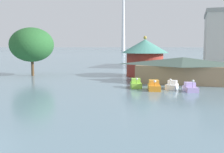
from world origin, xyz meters
TOP-DOWN VIEW (x-y plane):
  - pedal_boat_lime at (5.41, 27.38)m, footprint 2.27×2.94m
  - pedal_boat_orange at (8.36, 25.92)m, footprint 2.25×3.19m
  - pedal_boat_white at (10.73, 27.74)m, footprint 1.82×2.59m
  - pedal_boat_lavender at (13.34, 26.42)m, footprint 2.31×2.92m
  - boathouse at (11.91, 35.05)m, footprint 16.41×7.77m
  - green_roof_pavilion at (3.92, 43.15)m, footprint 9.79×9.79m
  - shoreline_tree_tall_left at (-18.92, 36.94)m, footprint 9.15×9.15m

SIDE VIEW (x-z plane):
  - pedal_boat_lavender at x=13.34m, z-range -0.38..1.40m
  - pedal_boat_white at x=10.73m, z-range -0.31..1.34m
  - pedal_boat_lime at x=5.41m, z-range -0.26..1.38m
  - pedal_boat_orange at x=8.36m, z-range -0.24..1.39m
  - boathouse at x=11.91m, z-range 0.11..4.49m
  - green_roof_pavilion at x=3.92m, z-range 0.13..8.47m
  - shoreline_tree_tall_left at x=-18.92m, z-range 1.47..11.59m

